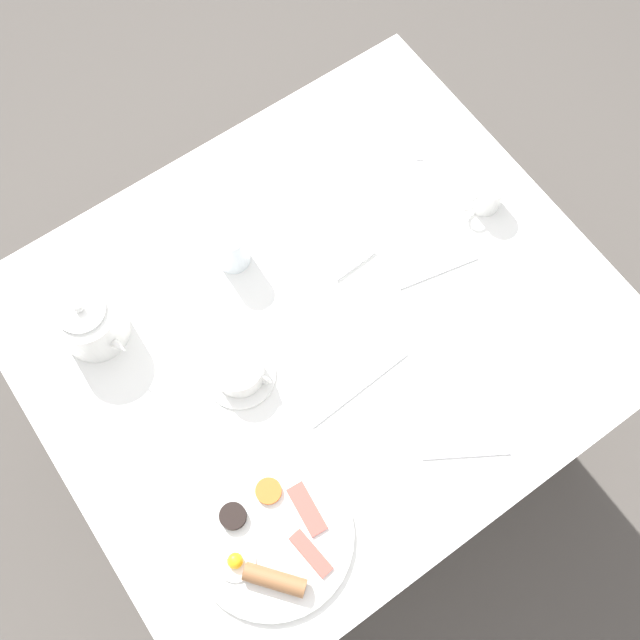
# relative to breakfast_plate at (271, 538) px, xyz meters

# --- Properties ---
(ground_plane) EXTENTS (8.00, 8.00, 0.00)m
(ground_plane) POSITION_rel_breakfast_plate_xyz_m (-0.29, -0.27, -0.75)
(ground_plane) COLOR #4C4742
(table) EXTENTS (1.08, 0.94, 0.74)m
(table) POSITION_rel_breakfast_plate_xyz_m (-0.29, -0.27, -0.08)
(table) COLOR white
(table) RESTS_ON ground_plane
(breakfast_plate) EXTENTS (0.28, 0.28, 0.04)m
(breakfast_plate) POSITION_rel_breakfast_plate_xyz_m (0.00, 0.00, 0.00)
(breakfast_plate) COLOR white
(breakfast_plate) RESTS_ON table
(teapot_near) EXTENTS (0.12, 0.21, 0.13)m
(teapot_near) POSITION_rel_breakfast_plate_xyz_m (0.06, -0.50, 0.05)
(teapot_near) COLOR white
(teapot_near) RESTS_ON table
(teacup_with_saucer_left) EXTENTS (0.13, 0.13, 0.06)m
(teacup_with_saucer_left) POSITION_rel_breakfast_plate_xyz_m (-0.12, -0.28, 0.02)
(teacup_with_saucer_left) COLOR white
(teacup_with_saucer_left) RESTS_ON table
(water_glass_tall) EXTENTS (0.07, 0.07, 0.10)m
(water_glass_tall) POSITION_rel_breakfast_plate_xyz_m (-0.23, -0.48, 0.04)
(water_glass_tall) COLOR white
(water_glass_tall) RESTS_ON table
(creamer_jug) EXTENTS (0.09, 0.06, 0.07)m
(creamer_jug) POSITION_rel_breakfast_plate_xyz_m (-0.71, -0.30, 0.03)
(creamer_jug) COLOR white
(creamer_jug) RESTS_ON table
(napkin_folded) EXTENTS (0.11, 0.13, 0.01)m
(napkin_folded) POSITION_rel_breakfast_plate_xyz_m (-0.42, -0.39, -0.01)
(napkin_folded) COLOR white
(napkin_folded) RESTS_ON table
(fork_by_plate) EXTENTS (0.08, 0.15, 0.00)m
(fork_by_plate) POSITION_rel_breakfast_plate_xyz_m (-0.71, -0.52, -0.01)
(fork_by_plate) COLOR silver
(fork_by_plate) RESTS_ON table
(knife_by_plate) EXTENTS (0.23, 0.03, 0.00)m
(knife_by_plate) POSITION_rel_breakfast_plate_xyz_m (-0.28, -0.13, -0.01)
(knife_by_plate) COLOR silver
(knife_by_plate) RESTS_ON table
(spoon_for_tea) EXTENTS (0.14, 0.09, 0.00)m
(spoon_for_tea) POSITION_rel_breakfast_plate_xyz_m (-0.37, 0.08, -0.01)
(spoon_for_tea) COLOR silver
(spoon_for_tea) RESTS_ON table
(fork_spare) EXTENTS (0.17, 0.05, 0.00)m
(fork_spare) POSITION_rel_breakfast_plate_xyz_m (-0.55, -0.23, -0.01)
(fork_spare) COLOR silver
(fork_spare) RESTS_ON table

